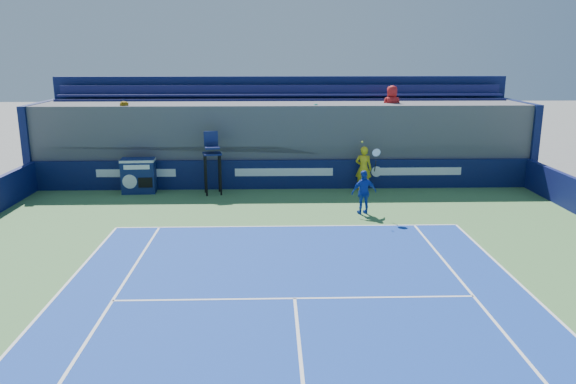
{
  "coord_description": "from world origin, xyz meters",
  "views": [
    {
      "loc": [
        -0.5,
        -5.39,
        5.45
      ],
      "look_at": [
        0.0,
        11.5,
        1.25
      ],
      "focal_mm": 35.0,
      "sensor_mm": 36.0,
      "label": 1
    }
  ],
  "objects_px": {
    "ball_person": "(363,169)",
    "match_clock": "(139,175)",
    "tennis_player": "(364,192)",
    "umpire_chair": "(212,156)"
  },
  "relations": [
    {
      "from": "ball_person",
      "to": "tennis_player",
      "type": "height_order",
      "value": "tennis_player"
    },
    {
      "from": "ball_person",
      "to": "match_clock",
      "type": "xyz_separation_m",
      "value": [
        -8.99,
        -0.09,
        -0.18
      ]
    },
    {
      "from": "match_clock",
      "to": "tennis_player",
      "type": "xyz_separation_m",
      "value": [
        8.47,
        -3.29,
        0.04
      ]
    },
    {
      "from": "ball_person",
      "to": "umpire_chair",
      "type": "bearing_deg",
      "value": 20.98
    },
    {
      "from": "match_clock",
      "to": "tennis_player",
      "type": "distance_m",
      "value": 9.08
    },
    {
      "from": "ball_person",
      "to": "tennis_player",
      "type": "bearing_deg",
      "value": 98.96
    },
    {
      "from": "match_clock",
      "to": "ball_person",
      "type": "bearing_deg",
      "value": 0.55
    },
    {
      "from": "ball_person",
      "to": "tennis_player",
      "type": "xyz_separation_m",
      "value": [
        -0.52,
        -3.37,
        -0.14
      ]
    },
    {
      "from": "tennis_player",
      "to": "match_clock",
      "type": "bearing_deg",
      "value": 158.78
    },
    {
      "from": "match_clock",
      "to": "umpire_chair",
      "type": "xyz_separation_m",
      "value": [
        2.96,
        -0.26,
        0.79
      ]
    }
  ]
}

